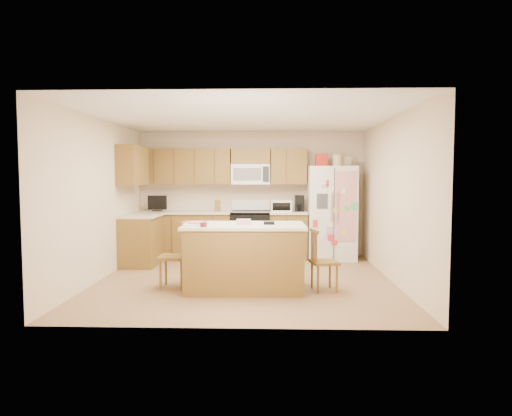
{
  "coord_description": "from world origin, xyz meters",
  "views": [
    {
      "loc": [
        0.39,
        -6.97,
        1.61
      ],
      "look_at": [
        0.16,
        0.35,
        1.1
      ],
      "focal_mm": 32.0,
      "sensor_mm": 36.0,
      "label": 1
    }
  ],
  "objects_px": {
    "island": "(244,257)",
    "windsor_chair_back": "(245,253)",
    "refrigerator": "(331,212)",
    "windsor_chair_left": "(175,256)",
    "windsor_chair_right": "(323,262)",
    "stove": "(251,234)"
  },
  "relations": [
    {
      "from": "refrigerator",
      "to": "island",
      "type": "xyz_separation_m",
      "value": [
        -1.55,
        -2.44,
        -0.45
      ]
    },
    {
      "from": "stove",
      "to": "windsor_chair_left",
      "type": "xyz_separation_m",
      "value": [
        -0.98,
        -2.45,
        -0.02
      ]
    },
    {
      "from": "windsor_chair_left",
      "to": "windsor_chair_right",
      "type": "height_order",
      "value": "windsor_chair_left"
    },
    {
      "from": "windsor_chair_left",
      "to": "windsor_chair_right",
      "type": "xyz_separation_m",
      "value": [
        2.11,
        -0.09,
        -0.05
      ]
    },
    {
      "from": "windsor_chair_back",
      "to": "windsor_chair_right",
      "type": "distance_m",
      "value": 1.28
    },
    {
      "from": "island",
      "to": "windsor_chair_back",
      "type": "distance_m",
      "value": 0.57
    },
    {
      "from": "island",
      "to": "windsor_chair_back",
      "type": "xyz_separation_m",
      "value": [
        -0.03,
        0.57,
        -0.04
      ]
    },
    {
      "from": "stove",
      "to": "refrigerator",
      "type": "bearing_deg",
      "value": -2.3
    },
    {
      "from": "stove",
      "to": "windsor_chair_back",
      "type": "height_order",
      "value": "stove"
    },
    {
      "from": "island",
      "to": "windsor_chair_back",
      "type": "height_order",
      "value": "island"
    },
    {
      "from": "refrigerator",
      "to": "island",
      "type": "relative_size",
      "value": 1.19
    },
    {
      "from": "island",
      "to": "windsor_chair_back",
      "type": "relative_size",
      "value": 1.89
    },
    {
      "from": "stove",
      "to": "windsor_chair_back",
      "type": "xyz_separation_m",
      "value": [
        -0.0,
        -1.93,
        -0.04
      ]
    },
    {
      "from": "windsor_chair_right",
      "to": "refrigerator",
      "type": "bearing_deg",
      "value": 79.88
    },
    {
      "from": "refrigerator",
      "to": "windsor_chair_right",
      "type": "height_order",
      "value": "refrigerator"
    },
    {
      "from": "stove",
      "to": "refrigerator",
      "type": "xyz_separation_m",
      "value": [
        1.57,
        -0.06,
        0.45
      ]
    },
    {
      "from": "windsor_chair_left",
      "to": "windsor_chair_right",
      "type": "distance_m",
      "value": 2.11
    },
    {
      "from": "refrigerator",
      "to": "windsor_chair_left",
      "type": "relative_size",
      "value": 2.11
    },
    {
      "from": "windsor_chair_back",
      "to": "windsor_chair_left",
      "type": "bearing_deg",
      "value": -152.21
    },
    {
      "from": "stove",
      "to": "windsor_chair_left",
      "type": "distance_m",
      "value": 2.64
    },
    {
      "from": "refrigerator",
      "to": "windsor_chair_left",
      "type": "bearing_deg",
      "value": -136.93
    },
    {
      "from": "stove",
      "to": "windsor_chair_right",
      "type": "distance_m",
      "value": 2.78
    }
  ]
}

